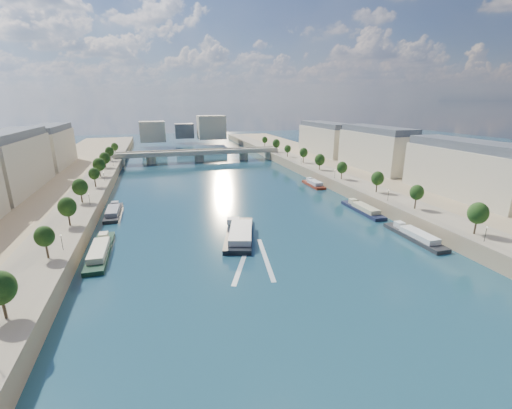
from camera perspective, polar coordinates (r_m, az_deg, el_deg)
ground at (r=127.96m, az=-2.60°, el=-1.60°), size 700.00×700.00×0.00m
quay_left at (r=131.41m, az=-34.81°, el=-3.07°), size 44.00×520.00×5.00m
quay_right at (r=159.54m, az=23.40°, el=1.68°), size 44.00×520.00×5.00m
pave_left at (r=126.49m, az=-28.59°, el=-1.53°), size 14.00×520.00×0.10m
pave_right at (r=149.93m, az=19.06°, el=2.26°), size 14.00×520.00×0.10m
trees_left at (r=126.53m, az=-27.88°, el=1.15°), size 4.80×268.80×8.26m
trees_right at (r=155.71m, az=16.56°, el=5.06°), size 4.80×268.80×8.26m
lamps_left at (r=115.39m, az=-27.57°, el=-1.58°), size 0.36×200.36×4.28m
lamps_right at (r=150.83m, az=16.68°, el=3.63°), size 0.36×200.36×4.28m
buildings_right at (r=174.19m, az=24.79°, el=7.40°), size 16.00×226.00×23.20m
skyline at (r=339.98m, az=-11.15°, el=12.21°), size 79.00×42.00×22.00m
bridge at (r=242.91m, az=-9.48°, el=8.27°), size 112.00×12.00×8.15m
tour_barge at (r=106.59m, az=-2.78°, el=-4.88°), size 15.37×28.93×3.79m
wake at (r=92.31m, az=-0.32°, el=-9.15°), size 14.72×25.86×0.04m
moored_barges_left at (r=76.79m, az=-27.65°, el=-16.39°), size 5.00×158.68×3.60m
moored_barges_right at (r=117.36m, az=24.20°, el=-4.44°), size 5.00×165.92×3.60m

